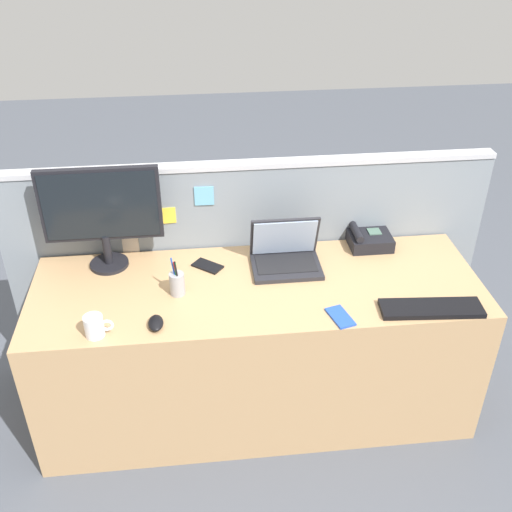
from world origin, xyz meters
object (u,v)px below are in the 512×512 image
(desktop_monitor, at_px, (101,210))
(coffee_mug, at_px, (95,326))
(laptop, at_px, (285,254))
(keyboard_main, at_px, (431,308))
(cell_phone_black_slab, at_px, (208,266))
(desk_phone, at_px, (369,239))
(cell_phone_blue_case, at_px, (340,317))
(computer_mouse_right_hand, at_px, (156,323))
(pen_cup, at_px, (177,283))

(desktop_monitor, bearing_deg, coffee_mug, -90.56)
(laptop, height_order, keyboard_main, laptop)
(cell_phone_black_slab, bearing_deg, desk_phone, -43.73)
(cell_phone_black_slab, distance_m, cell_phone_blue_case, 0.67)
(coffee_mug, bearing_deg, cell_phone_black_slab, 43.88)
(computer_mouse_right_hand, height_order, pen_cup, pen_cup)
(keyboard_main, bearing_deg, pen_cup, 171.70)
(desktop_monitor, xyz_separation_m, pen_cup, (0.31, -0.26, -0.23))
(pen_cup, xyz_separation_m, coffee_mug, (-0.32, -0.24, -0.01))
(desk_phone, relative_size, cell_phone_blue_case, 1.44)
(computer_mouse_right_hand, relative_size, cell_phone_blue_case, 0.73)
(keyboard_main, relative_size, cell_phone_blue_case, 3.03)
(desk_phone, xyz_separation_m, coffee_mug, (-1.23, -0.53, 0.01))
(computer_mouse_right_hand, height_order, cell_phone_black_slab, computer_mouse_right_hand)
(laptop, height_order, desk_phone, laptop)
(pen_cup, height_order, cell_phone_black_slab, pen_cup)
(pen_cup, bearing_deg, cell_phone_black_slab, 55.07)
(cell_phone_black_slab, relative_size, coffee_mug, 1.19)
(computer_mouse_right_hand, bearing_deg, pen_cup, 65.88)
(cell_phone_blue_case, xyz_separation_m, coffee_mug, (-0.97, -0.00, 0.04))
(laptop, relative_size, keyboard_main, 0.74)
(desk_phone, relative_size, cell_phone_black_slab, 1.47)
(desk_phone, xyz_separation_m, cell_phone_blue_case, (-0.26, -0.53, -0.03))
(cell_phone_blue_case, bearing_deg, coffee_mug, 164.80)
(laptop, bearing_deg, cell_phone_blue_case, -68.28)
(desktop_monitor, height_order, desk_phone, desktop_monitor)
(desk_phone, bearing_deg, cell_phone_blue_case, -116.02)
(keyboard_main, xyz_separation_m, cell_phone_black_slab, (-0.90, 0.43, -0.01))
(coffee_mug, bearing_deg, cell_phone_blue_case, 0.12)
(laptop, distance_m, coffee_mug, 0.90)
(desktop_monitor, distance_m, cell_phone_blue_case, 1.12)
(keyboard_main, relative_size, coffee_mug, 3.69)
(laptop, xyz_separation_m, pen_cup, (-0.49, -0.17, -0.01))
(pen_cup, xyz_separation_m, cell_phone_black_slab, (0.13, 0.19, -0.05))
(cell_phone_blue_case, bearing_deg, desktop_monitor, 137.13)
(desk_phone, bearing_deg, computer_mouse_right_hand, -153.24)
(computer_mouse_right_hand, xyz_separation_m, pen_cup, (0.09, 0.21, 0.04))
(desktop_monitor, bearing_deg, cell_phone_black_slab, -9.05)
(desktop_monitor, xyz_separation_m, cell_phone_blue_case, (0.96, -0.50, -0.28))
(laptop, distance_m, cell_phone_black_slab, 0.36)
(desktop_monitor, xyz_separation_m, desk_phone, (1.22, 0.03, -0.25))
(keyboard_main, xyz_separation_m, cell_phone_blue_case, (-0.38, -0.00, -0.01))
(desk_phone, height_order, pen_cup, pen_cup)
(keyboard_main, distance_m, cell_phone_black_slab, 0.99)
(pen_cup, xyz_separation_m, cell_phone_blue_case, (0.65, -0.24, -0.05))
(coffee_mug, bearing_deg, keyboard_main, 0.30)
(pen_cup, distance_m, cell_phone_blue_case, 0.70)
(keyboard_main, bearing_deg, coffee_mug, -175.27)
(desk_phone, distance_m, cell_phone_black_slab, 0.78)
(desk_phone, bearing_deg, pen_cup, -162.19)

